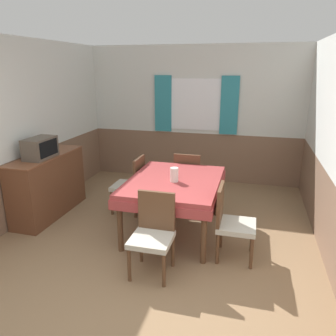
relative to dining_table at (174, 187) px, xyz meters
name	(u,v)px	position (x,y,z in m)	size (l,w,h in m)	color
ground_plane	(104,326)	(-0.17, -1.88, -0.66)	(16.00, 16.00, 0.00)	#846647
wall_back	(194,115)	(-0.17, 2.29, 0.65)	(4.51, 0.10, 2.60)	silver
wall_left	(33,129)	(-2.25, 0.19, 0.64)	(0.05, 4.54, 2.60)	silver
wall_right	(333,145)	(1.90, 0.19, 0.64)	(0.05, 4.54, 2.60)	silver
dining_table	(174,187)	(0.00, 0.00, 0.00)	(1.22, 1.53, 0.76)	#9E3838
chair_right_near	(231,220)	(0.79, -0.46, -0.18)	(0.44, 0.44, 0.89)	brown
chair_left_far	(132,183)	(-0.79, 0.46, -0.18)	(0.44, 0.44, 0.89)	brown
chair_head_window	(188,177)	(0.00, 0.95, -0.18)	(0.44, 0.44, 0.89)	brown
chair_head_near	(153,231)	(0.00, -0.95, -0.18)	(0.44, 0.44, 0.89)	brown
sideboard	(48,185)	(-1.99, 0.05, -0.18)	(0.46, 1.40, 0.94)	brown
tv	(40,148)	(-1.95, -0.09, 0.43)	(0.29, 0.50, 0.29)	#51473D
vase	(174,175)	(0.02, -0.08, 0.20)	(0.11, 0.11, 0.19)	silver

